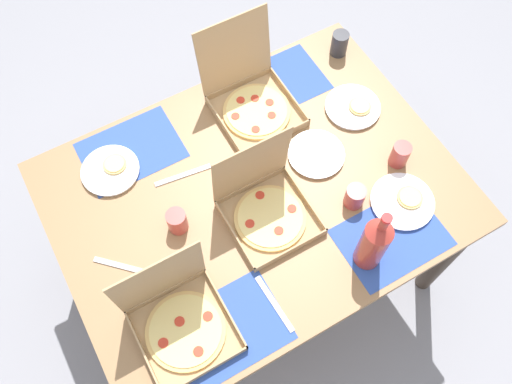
{
  "coord_description": "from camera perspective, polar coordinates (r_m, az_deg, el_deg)",
  "views": [
    {
      "loc": [
        -0.42,
        -0.75,
        2.45
      ],
      "look_at": [
        0.0,
        0.0,
        0.76
      ],
      "focal_mm": 37.47,
      "sensor_mm": 36.0,
      "label": 1
    }
  ],
  "objects": [
    {
      "name": "placemat_far_left",
      "position": [
        2.03,
        -13.19,
        4.38
      ],
      "size": [
        0.36,
        0.26,
        0.0
      ],
      "primitive_type": "cube",
      "color": "#2D4C9E",
      "rests_on": "dining_table"
    },
    {
      "name": "cup_clear_right",
      "position": [
        2.25,
        8.9,
        15.38
      ],
      "size": [
        0.07,
        0.07,
        0.1
      ],
      "primitive_type": "cylinder",
      "color": "#333338",
      "rests_on": "dining_table"
    },
    {
      "name": "placemat_far_right",
      "position": [
        2.16,
        2.39,
        11.57
      ],
      "size": [
        0.36,
        0.26,
        0.0
      ],
      "primitive_type": "cube",
      "color": "#2D4C9E",
      "rests_on": "dining_table"
    },
    {
      "name": "dining_table",
      "position": [
        1.99,
        -0.0,
        -1.41
      ],
      "size": [
        1.41,
        1.06,
        0.76
      ],
      "color": "#3F3328",
      "rests_on": "ground_plane"
    },
    {
      "name": "placemat_near_left",
      "position": [
        1.73,
        -3.02,
        -14.48
      ],
      "size": [
        0.36,
        0.26,
        0.0
      ],
      "primitive_type": "cube",
      "color": "#2D4C9E",
      "rests_on": "dining_table"
    },
    {
      "name": "plate_far_right",
      "position": [
        2.0,
        -15.23,
        2.28
      ],
      "size": [
        0.21,
        0.21,
        0.03
      ],
      "color": "white",
      "rests_on": "dining_table"
    },
    {
      "name": "pizza_box_edge_far",
      "position": [
        1.81,
        1.09,
        -1.57
      ],
      "size": [
        0.28,
        0.29,
        0.32
      ],
      "color": "tan",
      "rests_on": "dining_table"
    },
    {
      "name": "cup_clear_left",
      "position": [
        1.87,
        10.51,
        -0.48
      ],
      "size": [
        0.07,
        0.07,
        0.09
      ],
      "primitive_type": "cylinder",
      "color": "#BF4742",
      "rests_on": "dining_table"
    },
    {
      "name": "placemat_near_right",
      "position": [
        1.88,
        14.29,
        -4.71
      ],
      "size": [
        0.36,
        0.26,
        0.0
      ],
      "primitive_type": "cube",
      "color": "#2D4C9E",
      "rests_on": "dining_table"
    },
    {
      "name": "soda_bottle",
      "position": [
        1.71,
        12.48,
        -5.31
      ],
      "size": [
        0.09,
        0.09,
        0.32
      ],
      "color": "#B2382D",
      "rests_on": "dining_table"
    },
    {
      "name": "plate_near_right",
      "position": [
        1.94,
        15.42,
        -0.96
      ],
      "size": [
        0.22,
        0.22,
        0.03
      ],
      "color": "white",
      "rests_on": "dining_table"
    },
    {
      "name": "ground_plane",
      "position": [
        2.6,
        -0.0,
        -7.67
      ],
      "size": [
        6.0,
        6.0,
        0.0
      ],
      "primitive_type": "plane",
      "color": "gray"
    },
    {
      "name": "plate_middle",
      "position": [
        2.11,
        10.35,
        8.9
      ],
      "size": [
        0.21,
        0.21,
        0.03
      ],
      "color": "white",
      "rests_on": "dining_table"
    },
    {
      "name": "plate_far_left",
      "position": [
        1.97,
        6.45,
        4.01
      ],
      "size": [
        0.21,
        0.21,
        0.02
      ],
      "color": "white",
      "rests_on": "dining_table"
    },
    {
      "name": "pizza_box_corner_right",
      "position": [
        1.7,
        -8.11,
        -13.33
      ],
      "size": [
        0.29,
        0.29,
        0.32
      ],
      "color": "tan",
      "rests_on": "dining_table"
    },
    {
      "name": "pizza_box_center",
      "position": [
        2.05,
        -0.45,
        9.96
      ],
      "size": [
        0.29,
        0.34,
        0.33
      ],
      "color": "tan",
      "rests_on": "dining_table"
    },
    {
      "name": "cup_spare",
      "position": [
        1.82,
        -8.42,
        -3.09
      ],
      "size": [
        0.07,
        0.07,
        0.09
      ],
      "primitive_type": "cylinder",
      "color": "#BF4742",
      "rests_on": "dining_table"
    },
    {
      "name": "knife_by_far_left",
      "position": [
        1.84,
        -13.94,
        -7.74
      ],
      "size": [
        0.16,
        0.16,
        0.0
      ],
      "primitive_type": "cube",
      "rotation": [
        0.0,
        0.0,
        5.51
      ],
      "color": "#B7B7BC",
      "rests_on": "dining_table"
    },
    {
      "name": "knife_by_near_right",
      "position": [
        1.75,
        1.99,
        -11.83
      ],
      "size": [
        0.03,
        0.21,
        0.0
      ],
      "primitive_type": "cube",
      "rotation": [
        0.0,
        0.0,
        4.76
      ],
      "color": "#B7B7BC",
      "rests_on": "dining_table"
    },
    {
      "name": "knife_by_near_left",
      "position": [
        1.94,
        -7.82,
        1.78
      ],
      "size": [
        0.21,
        0.05,
        0.0
      ],
      "primitive_type": "cube",
      "rotation": [
        0.0,
        0.0,
        3.01
      ],
      "color": "#B7B7BC",
      "rests_on": "dining_table"
    },
    {
      "name": "cup_red",
      "position": [
        1.98,
        15.12,
        3.87
      ],
      "size": [
        0.07,
        0.07,
        0.1
      ],
      "primitive_type": "cylinder",
      "color": "#BF4742",
      "rests_on": "dining_table"
    }
  ]
}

